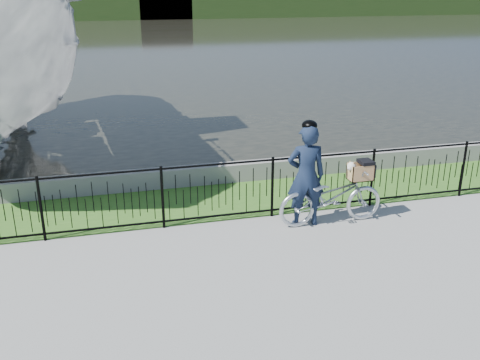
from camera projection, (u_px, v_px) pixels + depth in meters
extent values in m
plane|color=gray|center=(241.00, 264.00, 8.25)|extent=(120.00, 120.00, 0.00)
cube|color=#37651F|center=(208.00, 201.00, 10.61)|extent=(60.00, 2.00, 0.01)
plane|color=black|center=(125.00, 43.00, 38.20)|extent=(120.00, 120.00, 0.00)
cube|color=gray|center=(199.00, 175.00, 11.45)|extent=(60.00, 0.30, 0.40)
cube|color=#274018|center=(111.00, 5.00, 62.18)|extent=(120.00, 6.00, 3.00)
cube|color=#A08F81|center=(165.00, 5.00, 62.19)|extent=(6.00, 3.00, 3.20)
imported|color=silver|center=(331.00, 197.00, 9.48)|extent=(1.93, 0.67, 1.01)
cube|color=black|center=(360.00, 180.00, 9.51)|extent=(0.38, 0.18, 0.02)
cube|color=#A87B4D|center=(360.00, 179.00, 9.51)|extent=(0.42, 0.27, 0.01)
cube|color=#A87B4D|center=(357.00, 169.00, 9.58)|extent=(0.42, 0.02, 0.29)
cube|color=#A87B4D|center=(364.00, 174.00, 9.34)|extent=(0.42, 0.01, 0.29)
cube|color=#A87B4D|center=(371.00, 171.00, 9.51)|extent=(0.01, 0.27, 0.29)
cube|color=#A87B4D|center=(350.00, 173.00, 9.41)|extent=(0.01, 0.27, 0.29)
cube|color=black|center=(366.00, 162.00, 9.42)|extent=(0.23, 0.29, 0.06)
cube|color=black|center=(372.00, 169.00, 9.50)|extent=(0.02, 0.29, 0.24)
ellipsoid|color=silver|center=(359.00, 173.00, 9.46)|extent=(0.31, 0.22, 0.20)
sphere|color=silver|center=(351.00, 166.00, 9.35)|extent=(0.15, 0.15, 0.15)
sphere|color=silver|center=(349.00, 168.00, 9.34)|extent=(0.07, 0.07, 0.07)
sphere|color=black|center=(348.00, 169.00, 9.32)|extent=(0.02, 0.02, 0.02)
cone|color=olive|center=(350.00, 162.00, 9.39)|extent=(0.06, 0.08, 0.08)
cone|color=olive|center=(354.00, 164.00, 9.30)|extent=(0.06, 0.08, 0.08)
imported|color=#121C32|center=(306.00, 176.00, 9.30)|extent=(0.73, 0.54, 1.83)
ellipsoid|color=black|center=(308.00, 126.00, 8.99)|extent=(0.26, 0.29, 0.18)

